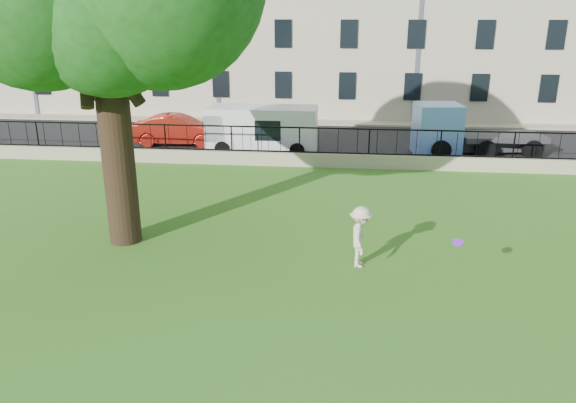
# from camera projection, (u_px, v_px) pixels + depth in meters

# --- Properties ---
(ground) EXTENTS (120.00, 120.00, 0.00)m
(ground) POSITION_uv_depth(u_px,v_px,m) (255.00, 296.00, 13.40)
(ground) COLOR #3B741B
(ground) RESTS_ON ground
(retaining_wall) EXTENTS (50.00, 0.40, 0.60)m
(retaining_wall) POSITION_uv_depth(u_px,v_px,m) (299.00, 159.00, 24.59)
(retaining_wall) COLOR tan
(retaining_wall) RESTS_ON ground
(iron_railing) EXTENTS (50.00, 0.05, 1.13)m
(iron_railing) POSITION_uv_depth(u_px,v_px,m) (299.00, 140.00, 24.32)
(iron_railing) COLOR black
(iron_railing) RESTS_ON retaining_wall
(street) EXTENTS (60.00, 9.00, 0.01)m
(street) POSITION_uv_depth(u_px,v_px,m) (307.00, 142.00, 29.11)
(street) COLOR black
(street) RESTS_ON ground
(sidewalk) EXTENTS (60.00, 1.40, 0.12)m
(sidewalk) POSITION_uv_depth(u_px,v_px,m) (314.00, 122.00, 33.99)
(sidewalk) COLOR tan
(sidewalk) RESTS_ON ground
(building_row) EXTENTS (56.40, 10.40, 13.80)m
(building_row) POSITION_uv_depth(u_px,v_px,m) (321.00, 4.00, 37.11)
(building_row) COLOR #C4B19C
(building_row) RESTS_ON ground
(man) EXTENTS (0.64, 1.09, 1.66)m
(man) POSITION_uv_depth(u_px,v_px,m) (361.00, 237.00, 14.76)
(man) COLOR beige
(man) RESTS_ON ground
(frisbee) EXTENTS (0.34, 0.33, 0.12)m
(frisbee) POSITION_uv_depth(u_px,v_px,m) (458.00, 243.00, 12.97)
(frisbee) COLOR #8928E3
(red_sedan) EXTENTS (4.70, 1.84, 1.53)m
(red_sedan) POSITION_uv_depth(u_px,v_px,m) (178.00, 130.00, 28.30)
(red_sedan) COLOR red
(red_sedan) RESTS_ON street
(white_van) EXTENTS (5.19, 2.05, 2.18)m
(white_van) POSITION_uv_depth(u_px,v_px,m) (262.00, 130.00, 26.80)
(white_van) COLOR silver
(white_van) RESTS_ON street
(blue_truck) EXTENTS (5.90, 2.67, 2.39)m
(blue_truck) POSITION_uv_depth(u_px,v_px,m) (476.00, 129.00, 26.28)
(blue_truck) COLOR #6090E2
(blue_truck) RESTS_ON street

